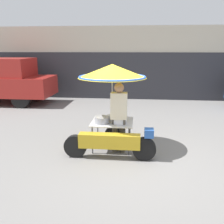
{
  "coord_description": "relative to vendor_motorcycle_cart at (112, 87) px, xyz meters",
  "views": [
    {
      "loc": [
        0.08,
        -5.15,
        2.44
      ],
      "look_at": [
        -0.53,
        0.63,
        0.95
      ],
      "focal_mm": 40.0,
      "sensor_mm": 36.0,
      "label": 1
    }
  ],
  "objects": [
    {
      "name": "shopfront_building",
      "position": [
        0.52,
        7.4,
        0.16
      ],
      "size": [
        28.0,
        2.06,
        3.45
      ],
      "color": "#B2A893",
      "rests_on": "ground"
    },
    {
      "name": "vendor_motorcycle_cart",
      "position": [
        0.0,
        0.0,
        0.0
      ],
      "size": [
        2.09,
        1.61,
        2.08
      ],
      "color": "black",
      "rests_on": "ground"
    },
    {
      "name": "vendor_person",
      "position": [
        0.17,
        -0.12,
        -0.61
      ],
      "size": [
        0.38,
        0.22,
        1.67
      ],
      "color": "#4C473D",
      "rests_on": "ground"
    },
    {
      "name": "ground_plane",
      "position": [
        0.52,
        -0.58,
        -1.56
      ],
      "size": [
        36.0,
        36.0,
        0.0
      ],
      "primitive_type": "plane",
      "color": "slate"
    }
  ]
}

